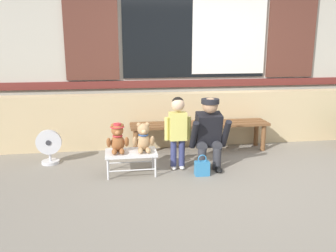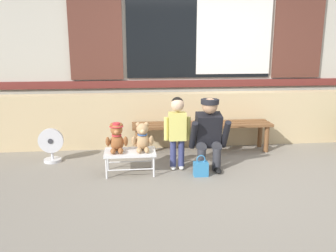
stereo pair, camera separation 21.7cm
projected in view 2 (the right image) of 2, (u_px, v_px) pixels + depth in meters
The scene contains 11 objects.
ground_plane at pixel (225, 176), 4.45m from camera, with size 60.00×60.00×0.00m, color gray.
brick_low_wall at pixel (203, 119), 5.73m from camera, with size 7.24×0.25×0.85m, color tan.
shop_facade at pixel (199, 32), 5.91m from camera, with size 7.39×0.26×3.58m.
wooden_bench_long at pixel (202, 127), 5.38m from camera, with size 2.10×0.40×0.44m.
small_display_bench at pixel (130, 153), 4.49m from camera, with size 0.64×0.36×0.30m.
teddy_bear_with_hat at pixel (117, 138), 4.42m from camera, with size 0.28×0.27×0.36m.
teddy_bear_plain at pixel (142, 138), 4.46m from camera, with size 0.28×0.26×0.36m.
child_standing at pixel (177, 125), 4.57m from camera, with size 0.35×0.18×0.96m.
adult_crouching at pixel (209, 133), 4.61m from camera, with size 0.50×0.49×0.95m.
handbag_on_ground at pixel (201, 168), 4.44m from camera, with size 0.18×0.11×0.27m.
floor_fan at pixel (51, 145), 4.92m from camera, with size 0.34×0.24×0.48m.
Camera 2 is at (-1.15, -4.09, 1.65)m, focal length 38.08 mm.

